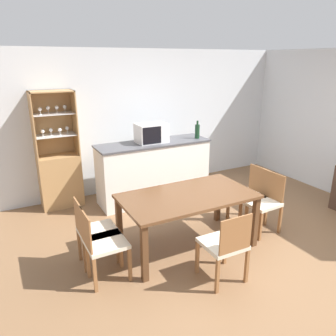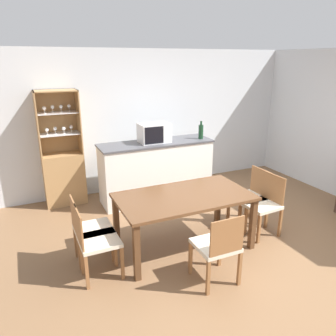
{
  "view_description": "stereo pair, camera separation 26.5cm",
  "coord_description": "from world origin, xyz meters",
  "px_view_note": "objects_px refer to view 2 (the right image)",
  "views": [
    {
      "loc": [
        -2.74,
        -2.97,
        2.37
      ],
      "look_at": [
        -0.6,
        1.11,
        0.83
      ],
      "focal_mm": 35.0,
      "sensor_mm": 36.0,
      "label": 1
    },
    {
      "loc": [
        -2.5,
        -3.08,
        2.37
      ],
      "look_at": [
        -0.6,
        1.11,
        0.83
      ],
      "focal_mm": 35.0,
      "sensor_mm": 36.0,
      "label": 2
    }
  ],
  "objects_px": {
    "dining_table": "(184,201)",
    "dining_chair_side_right_far": "(251,197)",
    "dining_chair_side_left_far": "(90,229)",
    "dining_chair_side_left_near": "(95,241)",
    "microwave": "(154,133)",
    "display_cabinet": "(64,170)",
    "dining_chair_head_near": "(217,246)",
    "wine_bottle": "(201,131)",
    "dining_chair_side_right_near": "(263,204)"
  },
  "relations": [
    {
      "from": "dining_table",
      "to": "dining_chair_side_right_far",
      "type": "bearing_deg",
      "value": 6.91
    },
    {
      "from": "dining_chair_side_left_far",
      "to": "dining_chair_side_left_near",
      "type": "xyz_separation_m",
      "value": [
        0.0,
        -0.28,
        0.0
      ]
    },
    {
      "from": "dining_chair_side_right_far",
      "to": "microwave",
      "type": "bearing_deg",
      "value": 29.26
    },
    {
      "from": "dining_table",
      "to": "dining_chair_side_right_far",
      "type": "relative_size",
      "value": 1.99
    },
    {
      "from": "display_cabinet",
      "to": "dining_chair_side_left_far",
      "type": "xyz_separation_m",
      "value": [
        0.03,
        -1.96,
        -0.14
      ]
    },
    {
      "from": "dining_chair_head_near",
      "to": "dining_chair_side_left_near",
      "type": "relative_size",
      "value": 1.0
    },
    {
      "from": "display_cabinet",
      "to": "dining_chair_head_near",
      "type": "relative_size",
      "value": 2.24
    },
    {
      "from": "dining_table",
      "to": "dining_chair_head_near",
      "type": "relative_size",
      "value": 1.99
    },
    {
      "from": "dining_chair_side_left_near",
      "to": "dining_chair_head_near",
      "type": "bearing_deg",
      "value": 60.16
    },
    {
      "from": "dining_chair_head_near",
      "to": "wine_bottle",
      "type": "bearing_deg",
      "value": 64.98
    },
    {
      "from": "dining_chair_head_near",
      "to": "dining_chair_side_right_near",
      "type": "height_order",
      "value": "same"
    },
    {
      "from": "dining_chair_side_right_far",
      "to": "microwave",
      "type": "height_order",
      "value": "microwave"
    },
    {
      "from": "dining_chair_head_near",
      "to": "dining_table",
      "type": "bearing_deg",
      "value": 90.36
    },
    {
      "from": "dining_table",
      "to": "dining_chair_side_right_near",
      "type": "distance_m",
      "value": 1.2
    },
    {
      "from": "dining_chair_side_left_far",
      "to": "dining_chair_side_left_near",
      "type": "height_order",
      "value": "same"
    },
    {
      "from": "wine_bottle",
      "to": "dining_chair_side_right_near",
      "type": "bearing_deg",
      "value": -87.25
    },
    {
      "from": "dining_table",
      "to": "dining_chair_head_near",
      "type": "bearing_deg",
      "value": -90.02
    },
    {
      "from": "dining_chair_side_right_near",
      "to": "wine_bottle",
      "type": "distance_m",
      "value": 1.8
    },
    {
      "from": "dining_chair_head_near",
      "to": "dining_chair_side_right_near",
      "type": "bearing_deg",
      "value": 29.7
    },
    {
      "from": "display_cabinet",
      "to": "microwave",
      "type": "distance_m",
      "value": 1.66
    },
    {
      "from": "dining_chair_side_left_far",
      "to": "dining_chair_side_right_near",
      "type": "relative_size",
      "value": 1.0
    },
    {
      "from": "dining_table",
      "to": "dining_chair_head_near",
      "type": "xyz_separation_m",
      "value": [
        -0.0,
        -0.8,
        -0.2
      ]
    },
    {
      "from": "dining_chair_head_near",
      "to": "wine_bottle",
      "type": "relative_size",
      "value": 2.72
    },
    {
      "from": "dining_chair_side_left_far",
      "to": "wine_bottle",
      "type": "xyz_separation_m",
      "value": [
        2.28,
        1.38,
        0.72
      ]
    },
    {
      "from": "dining_chair_side_right_far",
      "to": "wine_bottle",
      "type": "distance_m",
      "value": 1.55
    },
    {
      "from": "dining_table",
      "to": "dining_chair_head_near",
      "type": "height_order",
      "value": "dining_chair_head_near"
    },
    {
      "from": "dining_chair_side_right_far",
      "to": "dining_chair_side_left_near",
      "type": "relative_size",
      "value": 1.0
    },
    {
      "from": "microwave",
      "to": "wine_bottle",
      "type": "xyz_separation_m",
      "value": [
        0.84,
        -0.11,
        -0.03
      ]
    },
    {
      "from": "display_cabinet",
      "to": "dining_chair_side_left_far",
      "type": "distance_m",
      "value": 1.97
    },
    {
      "from": "dining_table",
      "to": "dining_chair_side_right_near",
      "type": "xyz_separation_m",
      "value": [
        1.18,
        -0.14,
        -0.2
      ]
    },
    {
      "from": "dining_chair_side_right_near",
      "to": "wine_bottle",
      "type": "bearing_deg",
      "value": -1.1
    },
    {
      "from": "dining_chair_side_left_far",
      "to": "wine_bottle",
      "type": "height_order",
      "value": "wine_bottle"
    },
    {
      "from": "dining_table",
      "to": "dining_chair_side_right_far",
      "type": "xyz_separation_m",
      "value": [
        1.18,
        0.14,
        -0.2
      ]
    },
    {
      "from": "dining_chair_side_left_far",
      "to": "dining_chair_side_left_near",
      "type": "relative_size",
      "value": 1.0
    },
    {
      "from": "display_cabinet",
      "to": "dining_chair_head_near",
      "type": "bearing_deg",
      "value": -67.41
    },
    {
      "from": "dining_chair_head_near",
      "to": "dining_chair_side_right_near",
      "type": "relative_size",
      "value": 1.0
    },
    {
      "from": "microwave",
      "to": "dining_table",
      "type": "bearing_deg",
      "value": -99.03
    },
    {
      "from": "microwave",
      "to": "dining_chair_head_near",
      "type": "bearing_deg",
      "value": -96.08
    },
    {
      "from": "display_cabinet",
      "to": "dining_chair_side_right_far",
      "type": "height_order",
      "value": "display_cabinet"
    },
    {
      "from": "dining_table",
      "to": "dining_chair_side_left_far",
      "type": "relative_size",
      "value": 1.99
    },
    {
      "from": "dining_chair_side_right_far",
      "to": "wine_bottle",
      "type": "relative_size",
      "value": 2.72
    },
    {
      "from": "dining_table",
      "to": "wine_bottle",
      "type": "height_order",
      "value": "wine_bottle"
    },
    {
      "from": "dining_chair_side_right_near",
      "to": "microwave",
      "type": "relative_size",
      "value": 1.68
    },
    {
      "from": "dining_chair_side_left_far",
      "to": "microwave",
      "type": "distance_m",
      "value": 2.19
    },
    {
      "from": "dining_chair_head_near",
      "to": "wine_bottle",
      "type": "xyz_separation_m",
      "value": [
        1.1,
        2.32,
        0.72
      ]
    },
    {
      "from": "dining_chair_side_left_near",
      "to": "dining_chair_side_right_near",
      "type": "relative_size",
      "value": 1.0
    },
    {
      "from": "dining_chair_side_right_far",
      "to": "display_cabinet",
      "type": "bearing_deg",
      "value": 47.93
    },
    {
      "from": "dining_chair_side_left_near",
      "to": "dining_table",
      "type": "bearing_deg",
      "value": 96.2
    },
    {
      "from": "dining_chair_side_left_far",
      "to": "dining_chair_side_right_near",
      "type": "height_order",
      "value": "same"
    },
    {
      "from": "dining_chair_side_right_far",
      "to": "microwave",
      "type": "xyz_separation_m",
      "value": [
        -0.92,
        1.48,
        0.75
      ]
    }
  ]
}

